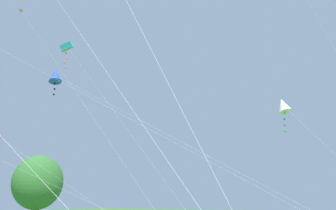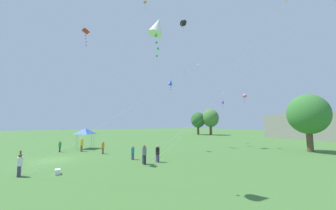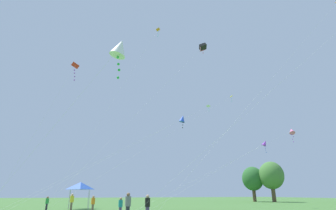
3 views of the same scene
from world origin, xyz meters
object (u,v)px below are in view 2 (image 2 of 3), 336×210
at_px(kite_red_delta_8, 86,32).
at_px(kite_orange_delta_10, 281,7).
at_px(cooler_box, 57,172).
at_px(kite_white_delta_5, 181,74).
at_px(person_grey_shirt, 144,154).
at_px(kite_pink_diamond_6, 244,95).
at_px(person_yellow_shirt, 82,144).
at_px(kite_purple_diamond_1, 223,102).
at_px(festival_tent, 85,131).
at_px(person_white_shirt, 20,164).
at_px(kite_orange_delta_2, 144,5).
at_px(person_orange_shirt, 103,147).
at_px(kite_black_box_7, 183,23).
at_px(kite_blue_diamond_4, 170,82).
at_px(kite_white_diamond_0, 157,27).
at_px(person_black_shirt, 158,153).
at_px(person_green_shirt, 60,146).
at_px(person_teal_shirt, 133,152).
at_px(kite_yellow_delta_3, 195,66).

height_order(kite_red_delta_8, kite_orange_delta_10, kite_orange_delta_10).
bearing_deg(kite_red_delta_8, cooler_box, -25.42).
bearing_deg(kite_white_delta_5, cooler_box, -63.05).
distance_m(person_grey_shirt, kite_pink_diamond_6, 20.85).
height_order(person_yellow_shirt, kite_purple_diamond_1, kite_purple_diamond_1).
xyz_separation_m(festival_tent, person_white_shirt, (14.32, -6.32, -1.80)).
bearing_deg(kite_orange_delta_2, festival_tent, -94.49).
height_order(person_orange_shirt, person_white_shirt, person_white_shirt).
xyz_separation_m(kite_black_box_7, kite_orange_delta_10, (11.22, 12.15, 1.01)).
relative_size(kite_purple_diamond_1, kite_blue_diamond_4, 1.04).
bearing_deg(festival_tent, person_grey_shirt, 12.51).
bearing_deg(kite_orange_delta_2, person_grey_shirt, -22.35).
distance_m(kite_white_diamond_0, kite_orange_delta_10, 29.67).
distance_m(person_yellow_shirt, kite_orange_delta_2, 27.81).
bearing_deg(kite_white_delta_5, kite_red_delta_8, -72.67).
bearing_deg(person_orange_shirt, kite_black_box_7, 43.89).
relative_size(person_grey_shirt, person_orange_shirt, 1.16).
xyz_separation_m(person_black_shirt, person_white_shirt, (-0.72, -11.28, -0.00)).
relative_size(person_orange_shirt, kite_white_diamond_0, 0.14).
height_order(person_green_shirt, kite_orange_delta_2, kite_orange_delta_2).
distance_m(kite_blue_diamond_4, kite_white_delta_5, 5.58).
relative_size(person_green_shirt, person_teal_shirt, 1.00).
bearing_deg(kite_yellow_delta_3, kite_black_box_7, -56.37).
distance_m(cooler_box, kite_orange_delta_10, 38.93).
bearing_deg(kite_yellow_delta_3, kite_blue_diamond_4, -56.97).
height_order(cooler_box, person_orange_shirt, person_orange_shirt).
xyz_separation_m(person_orange_shirt, kite_black_box_7, (-1.14, 13.88, 21.53)).
distance_m(cooler_box, person_black_shirt, 8.84).
relative_size(person_yellow_shirt, kite_orange_delta_2, 0.07).
height_order(cooler_box, person_grey_shirt, person_grey_shirt).
height_order(person_black_shirt, kite_red_delta_8, kite_red_delta_8).
height_order(person_teal_shirt, person_white_shirt, person_white_shirt).
relative_size(person_grey_shirt, kite_orange_delta_10, 0.07).
bearing_deg(festival_tent, person_teal_shirt, 14.68).
bearing_deg(kite_orange_delta_2, kite_black_box_7, 50.24).
bearing_deg(kite_red_delta_8, person_green_shirt, -169.59).
xyz_separation_m(kite_yellow_delta_3, kite_pink_diamond_6, (10.91, 1.44, -7.60)).
xyz_separation_m(person_black_shirt, kite_red_delta_8, (-4.23, -6.78, 12.96)).
relative_size(cooler_box, person_teal_shirt, 0.43).
bearing_deg(person_white_shirt, person_orange_shirt, -26.90).
distance_m(kite_purple_diamond_1, kite_orange_delta_10, 18.42).
height_order(person_yellow_shirt, person_black_shirt, person_yellow_shirt).
xyz_separation_m(person_grey_shirt, person_black_shirt, (-0.20, 1.58, -0.08)).
relative_size(person_white_shirt, kite_blue_diamond_4, 0.11).
bearing_deg(person_yellow_shirt, festival_tent, 160.94).
relative_size(person_yellow_shirt, kite_pink_diamond_6, 0.09).
height_order(person_green_shirt, person_yellow_shirt, person_yellow_shirt).
height_order(festival_tent, kite_purple_diamond_1, kite_purple_diamond_1).
relative_size(person_black_shirt, kite_purple_diamond_1, 0.09).
relative_size(cooler_box, person_green_shirt, 0.43).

